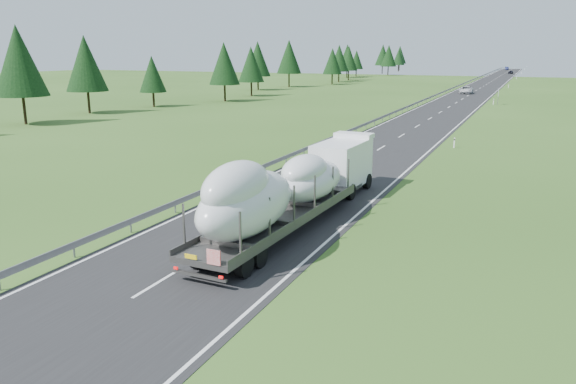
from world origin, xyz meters
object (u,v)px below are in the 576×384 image
at_px(boat_truck, 292,185).
at_px(distant_car_dark, 511,72).
at_px(highway_sign, 498,94).
at_px(distant_car_blue, 507,68).
at_px(distant_van, 466,90).

xyz_separation_m(boat_truck, distant_car_dark, (0.40, 228.17, -1.64)).
distance_m(highway_sign, distant_car_blue, 199.52).
bearing_deg(boat_truck, distant_car_dark, 89.90).
distance_m(distant_van, distant_car_blue, 173.75).
xyz_separation_m(distant_van, distant_car_dark, (3.52, 122.89, -0.10)).
height_order(distant_car_dark, distant_car_blue, distant_car_blue).
bearing_deg(highway_sign, boat_truck, -93.70).
bearing_deg(highway_sign, distant_car_blue, 92.57).
distance_m(highway_sign, distant_car_dark, 148.54).
bearing_deg(distant_car_blue, boat_truck, -94.23).
relative_size(distant_van, distant_car_dark, 1.41).
xyz_separation_m(distant_car_dark, distant_car_blue, (-4.19, 50.86, 0.10)).
xyz_separation_m(highway_sign, distant_car_blue, (-8.95, 199.31, -1.01)).
bearing_deg(boat_truck, distant_van, 91.70).
bearing_deg(distant_car_blue, highway_sign, -92.44).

